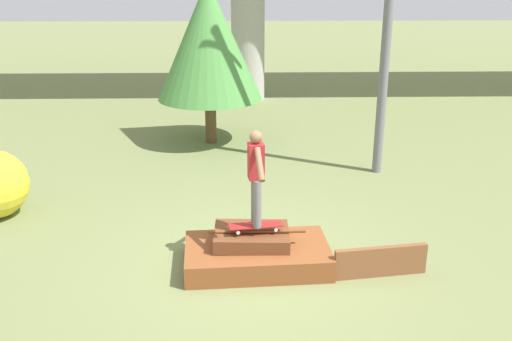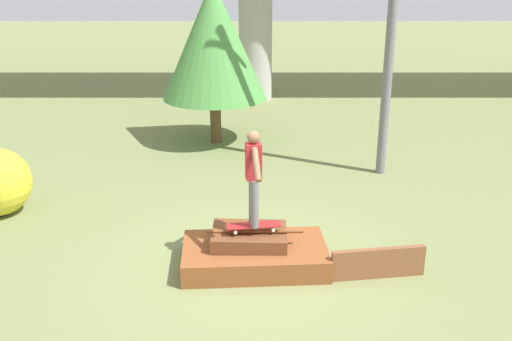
% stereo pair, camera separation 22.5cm
% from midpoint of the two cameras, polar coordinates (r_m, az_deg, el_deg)
% --- Properties ---
extents(ground_plane, '(80.00, 80.00, 0.00)m').
position_cam_midpoint_polar(ground_plane, '(8.83, 0.85, -9.49)').
color(ground_plane, olive).
extents(scrap_pile, '(2.24, 1.37, 0.60)m').
position_cam_midpoint_polar(scrap_pile, '(8.74, 0.76, -8.18)').
color(scrap_pile, brown).
rests_on(scrap_pile, ground_plane).
extents(scrap_plank_loose, '(1.40, 0.29, 0.47)m').
position_cam_midpoint_polar(scrap_plank_loose, '(8.62, 13.11, -9.04)').
color(scrap_plank_loose, brown).
rests_on(scrap_plank_loose, ground_plane).
extents(skateboard, '(0.83, 0.33, 0.09)m').
position_cam_midpoint_polar(skateboard, '(8.51, 0.76, -5.53)').
color(skateboard, maroon).
rests_on(skateboard, scrap_pile).
extents(skater, '(0.25, 1.04, 1.45)m').
position_cam_midpoint_polar(skater, '(8.18, 0.79, -0.23)').
color(skater, slate).
rests_on(skater, skateboard).
extents(tree_behind_left, '(2.60, 2.60, 4.02)m').
position_cam_midpoint_polar(tree_behind_left, '(14.28, -3.52, 12.83)').
color(tree_behind_left, brown).
rests_on(tree_behind_left, ground_plane).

